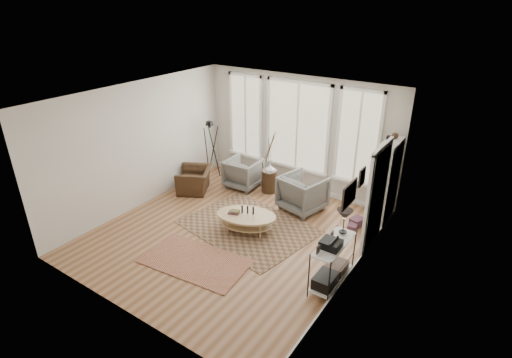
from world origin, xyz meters
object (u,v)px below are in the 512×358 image
Objects in this scene: armchair_right at (303,193)px; side_table at (269,163)px; bookcase at (386,183)px; accent_chair at (195,180)px; low_shelf at (333,259)px; coffee_table at (246,218)px; armchair_left at (243,173)px.

side_table is at bearing -3.90° from armchair_right.
accent_chair is at bearing -166.04° from bookcase.
low_shelf is at bearing -91.28° from bookcase.
side_table is at bearing -178.13° from bookcase.
low_shelf is 3.72m from side_table.
coffee_table is at bearing 165.87° from low_shelf.
accent_chair is (-2.75, -0.67, -0.13)m from armchair_right.
armchair_right reaches higher than coffee_table.
low_shelf is at bearing 144.47° from armchair_left.
low_shelf is at bearing 141.91° from armchair_right.
coffee_table is 1.62m from armchair_right.
armchair_right is (1.85, -0.22, 0.04)m from armchair_left.
bookcase is 1.86m from armchair_right.
low_shelf is at bearing -14.13° from coffee_table.
coffee_table is 2.19m from armchair_left.
armchair_right is at bearing -17.04° from side_table.
armchair_left is at bearing 6.30° from armchair_right.
armchair_left is at bearing 105.27° from accent_chair.
armchair_left is at bearing -176.47° from bookcase.
armchair_right is at bearing -165.61° from bookcase.
low_shelf is 0.79× the size of side_table.
coffee_table is (-2.26, -1.97, -0.64)m from bookcase.
armchair_left is 1.87m from armchair_right.
side_table is at bearing 139.17° from low_shelf.
armchair_right reaches higher than armchair_left.
armchair_right is (0.54, 1.52, 0.11)m from coffee_table.
armchair_right is (-1.67, 2.08, -0.09)m from low_shelf.
armchair_left is 0.92× the size of accent_chair.
bookcase is 1.58× the size of low_shelf.
armchair_right is 0.57× the size of side_table.
side_table is at bearing 107.87° from coffee_table.
armchair_right reaches higher than accent_chair.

